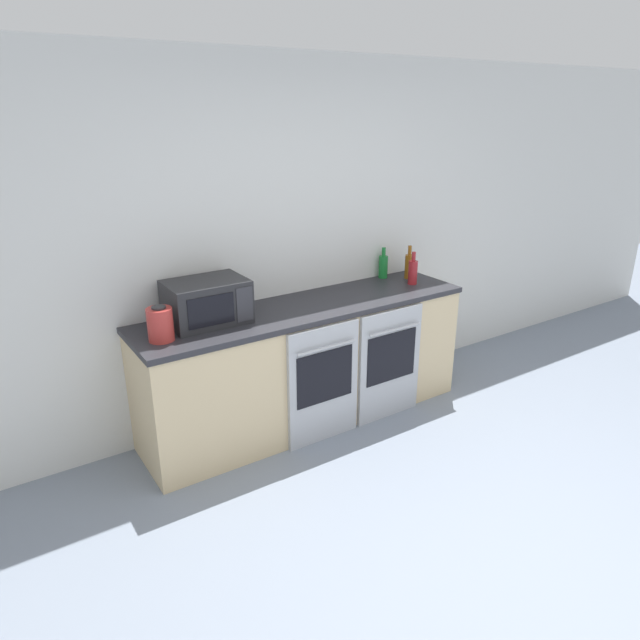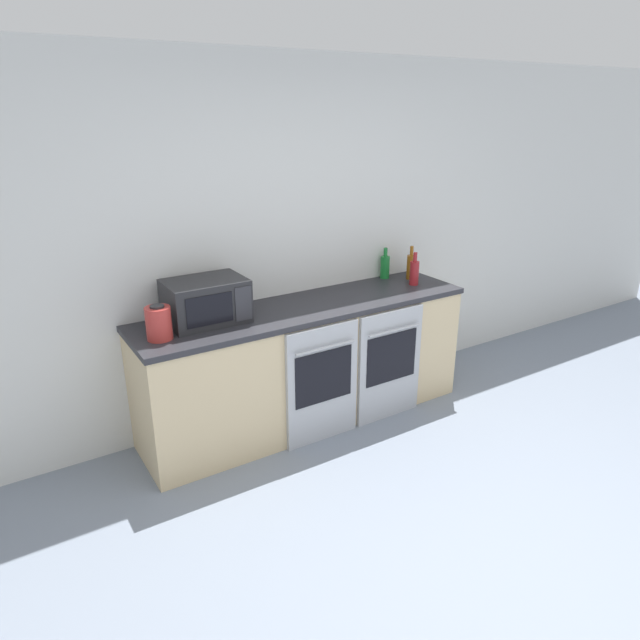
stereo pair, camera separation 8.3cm
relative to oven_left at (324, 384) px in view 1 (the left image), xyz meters
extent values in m
plane|color=gray|center=(0.06, -1.65, -0.44)|extent=(16.00, 16.00, 0.00)
cube|color=silver|center=(0.06, 0.65, 0.86)|extent=(10.00, 0.06, 2.60)
cube|color=#D1B789|center=(0.06, 0.32, 0.00)|extent=(2.47, 0.60, 0.87)
cube|color=#28282D|center=(0.06, 0.32, 0.45)|extent=(2.50, 0.63, 0.04)
cube|color=#A8AAAF|center=(0.00, 0.00, -0.01)|extent=(0.57, 0.03, 0.86)
cube|color=black|center=(0.00, -0.02, 0.06)|extent=(0.45, 0.01, 0.38)
cylinder|color=#A8AAAF|center=(0.00, -0.04, 0.29)|extent=(0.46, 0.02, 0.02)
cube|color=#A8AAAF|center=(0.59, 0.00, -0.01)|extent=(0.57, 0.03, 0.86)
cube|color=black|center=(0.59, -0.02, 0.06)|extent=(0.45, 0.01, 0.38)
cylinder|color=#A8AAAF|center=(0.59, -0.04, 0.29)|extent=(0.46, 0.02, 0.02)
cube|color=#232326|center=(-0.66, 0.39, 0.61)|extent=(0.51, 0.36, 0.28)
cube|color=black|center=(-0.70, 0.20, 0.61)|extent=(0.31, 0.01, 0.19)
cube|color=#2D2D33|center=(-0.47, 0.20, 0.61)|extent=(0.11, 0.01, 0.23)
cylinder|color=#8C5114|center=(1.13, 0.43, 0.57)|extent=(0.07, 0.07, 0.20)
cylinder|color=#8C5114|center=(1.13, 0.43, 0.71)|extent=(0.03, 0.03, 0.08)
cylinder|color=maroon|center=(1.04, 0.29, 0.57)|extent=(0.07, 0.07, 0.19)
cylinder|color=maroon|center=(1.04, 0.29, 0.70)|extent=(0.03, 0.03, 0.07)
cylinder|color=#19722D|center=(0.96, 0.56, 0.56)|extent=(0.08, 0.08, 0.18)
cylinder|color=#19722D|center=(0.96, 0.56, 0.69)|extent=(0.03, 0.03, 0.07)
cylinder|color=#B2332D|center=(-1.01, 0.25, 0.57)|extent=(0.16, 0.16, 0.20)
cylinder|color=#262628|center=(-1.01, 0.25, 0.68)|extent=(0.09, 0.09, 0.01)
camera|label=1|loc=(-1.98, -2.93, 1.80)|focal=32.00mm
camera|label=2|loc=(-1.91, -2.98, 1.80)|focal=32.00mm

